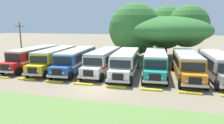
{
  "coord_description": "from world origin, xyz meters",
  "views": [
    {
      "loc": [
        6.31,
        -17.43,
        6.05
      ],
      "look_at": [
        0.0,
        5.59,
        1.6
      ],
      "focal_mm": 31.95,
      "sensor_mm": 36.0,
      "label": 1
    }
  ],
  "objects_px": {
    "parked_bus_slot_0": "(35,56)",
    "parked_bus_slot_3": "(104,59)",
    "parked_bus_slot_2": "(76,59)",
    "parked_bus_slot_7": "(217,65)",
    "utility_pole": "(21,41)",
    "parked_bus_slot_6": "(187,64)",
    "broad_shade_tree": "(161,29)",
    "parked_bus_slot_1": "(55,58)",
    "parked_bus_slot_5": "(155,62)",
    "parked_bus_slot_4": "(126,61)"
  },
  "relations": [
    {
      "from": "parked_bus_slot_1",
      "to": "parked_bus_slot_7",
      "type": "height_order",
      "value": "same"
    },
    {
      "from": "parked_bus_slot_2",
      "to": "parked_bus_slot_1",
      "type": "bearing_deg",
      "value": -94.72
    },
    {
      "from": "parked_bus_slot_0",
      "to": "parked_bus_slot_3",
      "type": "xyz_separation_m",
      "value": [
        10.51,
        0.03,
        0.0
      ]
    },
    {
      "from": "parked_bus_slot_5",
      "to": "utility_pole",
      "type": "height_order",
      "value": "utility_pole"
    },
    {
      "from": "parked_bus_slot_4",
      "to": "broad_shade_tree",
      "type": "height_order",
      "value": "broad_shade_tree"
    },
    {
      "from": "parked_bus_slot_6",
      "to": "parked_bus_slot_3",
      "type": "bearing_deg",
      "value": -93.14
    },
    {
      "from": "parked_bus_slot_7",
      "to": "broad_shade_tree",
      "type": "distance_m",
      "value": 14.85
    },
    {
      "from": "parked_bus_slot_5",
      "to": "utility_pole",
      "type": "relative_size",
      "value": 1.69
    },
    {
      "from": "parked_bus_slot_5",
      "to": "broad_shade_tree",
      "type": "bearing_deg",
      "value": 176.16
    },
    {
      "from": "parked_bus_slot_7",
      "to": "utility_pole",
      "type": "distance_m",
      "value": 28.39
    },
    {
      "from": "parked_bus_slot_4",
      "to": "broad_shade_tree",
      "type": "relative_size",
      "value": 0.62
    },
    {
      "from": "parked_bus_slot_5",
      "to": "broad_shade_tree",
      "type": "relative_size",
      "value": 0.62
    },
    {
      "from": "parked_bus_slot_7",
      "to": "broad_shade_tree",
      "type": "bearing_deg",
      "value": -154.07
    },
    {
      "from": "parked_bus_slot_2",
      "to": "parked_bus_slot_4",
      "type": "relative_size",
      "value": 1.0
    },
    {
      "from": "parked_bus_slot_2",
      "to": "parked_bus_slot_7",
      "type": "relative_size",
      "value": 1.0
    },
    {
      "from": "parked_bus_slot_2",
      "to": "parked_bus_slot_5",
      "type": "height_order",
      "value": "same"
    },
    {
      "from": "parked_bus_slot_1",
      "to": "utility_pole",
      "type": "distance_m",
      "value": 8.48
    },
    {
      "from": "parked_bus_slot_2",
      "to": "parked_bus_slot_5",
      "type": "distance_m",
      "value": 10.33
    },
    {
      "from": "parked_bus_slot_0",
      "to": "broad_shade_tree",
      "type": "xyz_separation_m",
      "value": [
        17.3,
        12.87,
        3.75
      ]
    },
    {
      "from": "parked_bus_slot_7",
      "to": "parked_bus_slot_1",
      "type": "bearing_deg",
      "value": -90.53
    },
    {
      "from": "parked_bus_slot_3",
      "to": "broad_shade_tree",
      "type": "xyz_separation_m",
      "value": [
        6.79,
        12.84,
        3.75
      ]
    },
    {
      "from": "parked_bus_slot_0",
      "to": "parked_bus_slot_6",
      "type": "bearing_deg",
      "value": 89.27
    },
    {
      "from": "parked_bus_slot_1",
      "to": "utility_pole",
      "type": "relative_size",
      "value": 1.7
    },
    {
      "from": "utility_pole",
      "to": "parked_bus_slot_4",
      "type": "bearing_deg",
      "value": -9.38
    },
    {
      "from": "parked_bus_slot_2",
      "to": "parked_bus_slot_7",
      "type": "bearing_deg",
      "value": 88.22
    },
    {
      "from": "broad_shade_tree",
      "to": "parked_bus_slot_0",
      "type": "bearing_deg",
      "value": -143.34
    },
    {
      "from": "parked_bus_slot_7",
      "to": "broad_shade_tree",
      "type": "xyz_separation_m",
      "value": [
        -6.8,
        12.66,
        3.75
      ]
    },
    {
      "from": "parked_bus_slot_1",
      "to": "parked_bus_slot_6",
      "type": "relative_size",
      "value": 1.01
    },
    {
      "from": "parked_bus_slot_0",
      "to": "parked_bus_slot_7",
      "type": "bearing_deg",
      "value": 89.96
    },
    {
      "from": "parked_bus_slot_2",
      "to": "parked_bus_slot_3",
      "type": "height_order",
      "value": "same"
    },
    {
      "from": "parked_bus_slot_2",
      "to": "parked_bus_slot_4",
      "type": "bearing_deg",
      "value": 85.31
    },
    {
      "from": "parked_bus_slot_5",
      "to": "parked_bus_slot_7",
      "type": "relative_size",
      "value": 1.0
    },
    {
      "from": "parked_bus_slot_0",
      "to": "parked_bus_slot_6",
      "type": "distance_m",
      "value": 20.78
    },
    {
      "from": "parked_bus_slot_0",
      "to": "parked_bus_slot_4",
      "type": "bearing_deg",
      "value": 87.18
    },
    {
      "from": "parked_bus_slot_2",
      "to": "parked_bus_slot_3",
      "type": "distance_m",
      "value": 3.71
    },
    {
      "from": "parked_bus_slot_5",
      "to": "parked_bus_slot_6",
      "type": "distance_m",
      "value": 3.65
    },
    {
      "from": "parked_bus_slot_5",
      "to": "parked_bus_slot_6",
      "type": "height_order",
      "value": "same"
    },
    {
      "from": "parked_bus_slot_0",
      "to": "parked_bus_slot_4",
      "type": "relative_size",
      "value": 0.99
    },
    {
      "from": "utility_pole",
      "to": "parked_bus_slot_2",
      "type": "bearing_deg",
      "value": -14.54
    },
    {
      "from": "parked_bus_slot_4",
      "to": "utility_pole",
      "type": "distance_m",
      "value": 18.07
    },
    {
      "from": "parked_bus_slot_7",
      "to": "parked_bus_slot_5",
      "type": "bearing_deg",
      "value": -92.4
    },
    {
      "from": "parked_bus_slot_2",
      "to": "parked_bus_slot_7",
      "type": "height_order",
      "value": "same"
    },
    {
      "from": "parked_bus_slot_0",
      "to": "parked_bus_slot_4",
      "type": "height_order",
      "value": "same"
    },
    {
      "from": "parked_bus_slot_1",
      "to": "parked_bus_slot_4",
      "type": "bearing_deg",
      "value": 84.28
    },
    {
      "from": "parked_bus_slot_6",
      "to": "utility_pole",
      "type": "bearing_deg",
      "value": -98.24
    },
    {
      "from": "parked_bus_slot_1",
      "to": "utility_pole",
      "type": "xyz_separation_m",
      "value": [
        -7.77,
        2.81,
        1.88
      ]
    },
    {
      "from": "parked_bus_slot_2",
      "to": "utility_pole",
      "type": "distance_m",
      "value": 11.51
    },
    {
      "from": "broad_shade_tree",
      "to": "utility_pole",
      "type": "xyz_separation_m",
      "value": [
        -21.45,
        -10.48,
        -1.87
      ]
    },
    {
      "from": "parked_bus_slot_7",
      "to": "broad_shade_tree",
      "type": "height_order",
      "value": "broad_shade_tree"
    },
    {
      "from": "parked_bus_slot_1",
      "to": "broad_shade_tree",
      "type": "relative_size",
      "value": 0.62
    }
  ]
}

